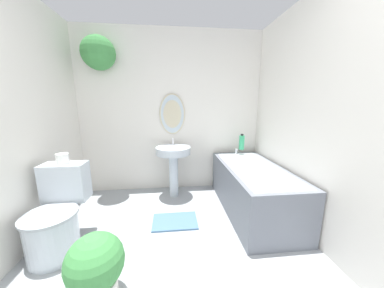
{
  "coord_description": "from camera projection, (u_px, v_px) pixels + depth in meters",
  "views": [
    {
      "loc": [
        -0.01,
        -0.31,
        1.33
      ],
      "look_at": [
        0.2,
        1.65,
        0.93
      ],
      "focal_mm": 18.0,
      "sensor_mm": 36.0,
      "label": 1
    }
  ],
  "objects": [
    {
      "name": "wall_back",
      "position": [
        161.0,
        104.0,
        2.87
      ],
      "size": [
        2.81,
        0.44,
        2.4
      ],
      "color": "silver",
      "rests_on": "ground_plane"
    },
    {
      "name": "wall_right",
      "position": [
        323.0,
        119.0,
        1.76
      ],
      "size": [
        0.06,
        2.77,
        2.4
      ],
      "color": "silver",
      "rests_on": "ground_plane"
    },
    {
      "name": "toilet",
      "position": [
        57.0,
        217.0,
        1.76
      ],
      "size": [
        0.44,
        0.63,
        0.77
      ],
      "color": "silver",
      "rests_on": "ground_plane"
    },
    {
      "name": "pedestal_sink",
      "position": [
        173.0,
        158.0,
        2.76
      ],
      "size": [
        0.49,
        0.49,
        0.84
      ],
      "color": "silver",
      "rests_on": "ground_plane"
    },
    {
      "name": "bathtub",
      "position": [
        252.0,
        188.0,
        2.42
      ],
      "size": [
        0.68,
        1.49,
        0.66
      ],
      "color": "slate",
      "rests_on": "ground_plane"
    },
    {
      "name": "shampoo_bottle",
      "position": [
        242.0,
        142.0,
        2.93
      ],
      "size": [
        0.08,
        0.08,
        0.24
      ],
      "color": "#38B275",
      "rests_on": "bathtub"
    },
    {
      "name": "potted_plant",
      "position": [
        96.0,
        266.0,
        1.28
      ],
      "size": [
        0.38,
        0.38,
        0.5
      ],
      "color": "silver",
      "rests_on": "ground_plane"
    },
    {
      "name": "bath_mat",
      "position": [
        175.0,
        221.0,
        2.22
      ],
      "size": [
        0.51,
        0.34,
        0.02
      ],
      "color": "#4C7093",
      "rests_on": "ground_plane"
    },
    {
      "name": "toilet_paper_roll",
      "position": [
        63.0,
        159.0,
        1.86
      ],
      "size": [
        0.11,
        0.11,
        0.1
      ],
      "color": "white",
      "rests_on": "toilet"
    }
  ]
}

